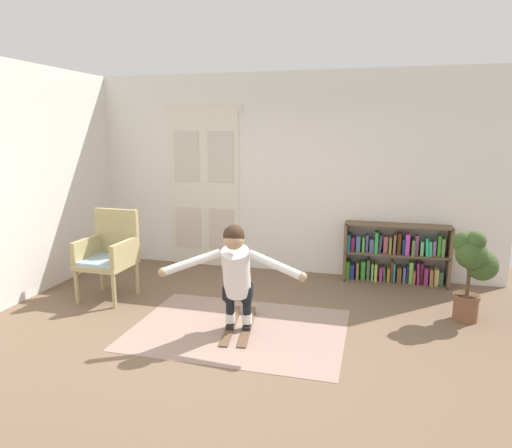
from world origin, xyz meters
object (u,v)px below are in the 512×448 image
bookshelf (394,257)px  skis_pair (239,326)px  potted_plant (473,263)px  person_skier (236,271)px  wicker_chair (109,252)px

bookshelf → skis_pair: size_ratio=1.50×
potted_plant → person_skier: person_skier is taller
wicker_chair → potted_plant: 4.27m
bookshelf → potted_plant: bearing=-56.8°
bookshelf → skis_pair: bearing=-129.4°
skis_pair → person_skier: person_skier is taller
wicker_chair → skis_pair: (1.85, -0.50, -0.56)m
wicker_chair → potted_plant: wicker_chair is taller
bookshelf → potted_plant: size_ratio=1.36×
bookshelf → person_skier: size_ratio=1.00×
potted_plant → person_skier: 2.58m
bookshelf → wicker_chair: bearing=-156.8°
skis_pair → wicker_chair: bearing=164.8°
wicker_chair → person_skier: (1.88, -0.68, 0.11)m
wicker_chair → person_skier: 2.00m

